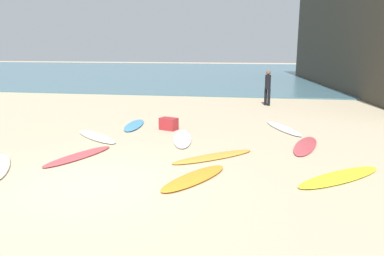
{
  "coord_description": "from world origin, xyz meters",
  "views": [
    {
      "loc": [
        3.28,
        -6.88,
        2.88
      ],
      "look_at": [
        1.33,
        4.53,
        0.3
      ],
      "focal_mm": 34.46,
      "sensor_mm": 36.0,
      "label": 1
    }
  ],
  "objects_px": {
    "surfboard_6": "(182,138)",
    "surfboard_8": "(305,146)",
    "surfboard_5": "(134,125)",
    "surfboard_9": "(213,157)",
    "beachgoer_near": "(268,86)",
    "surfboard_0": "(79,156)",
    "surfboard_1": "(194,178)",
    "surfboard_4": "(340,177)",
    "surfboard_2": "(283,128)",
    "beach_cooler": "(169,124)",
    "surfboard_7": "(96,136)"
  },
  "relations": [
    {
      "from": "surfboard_1",
      "to": "surfboard_2",
      "type": "xyz_separation_m",
      "value": [
        2.3,
        5.52,
        -0.0
      ]
    },
    {
      "from": "beach_cooler",
      "to": "surfboard_9",
      "type": "bearing_deg",
      "value": -57.81
    },
    {
      "from": "surfboard_2",
      "to": "surfboard_9",
      "type": "distance_m",
      "value": 4.36
    },
    {
      "from": "surfboard_6",
      "to": "surfboard_7",
      "type": "height_order",
      "value": "surfboard_7"
    },
    {
      "from": "surfboard_5",
      "to": "surfboard_9",
      "type": "height_order",
      "value": "surfboard_5"
    },
    {
      "from": "surfboard_7",
      "to": "beachgoer_near",
      "type": "distance_m",
      "value": 9.54
    },
    {
      "from": "surfboard_1",
      "to": "surfboard_9",
      "type": "distance_m",
      "value": 1.7
    },
    {
      "from": "surfboard_4",
      "to": "surfboard_8",
      "type": "distance_m",
      "value": 2.64
    },
    {
      "from": "surfboard_0",
      "to": "surfboard_1",
      "type": "bearing_deg",
      "value": 2.4
    },
    {
      "from": "surfboard_6",
      "to": "surfboard_8",
      "type": "height_order",
      "value": "surfboard_6"
    },
    {
      "from": "surfboard_1",
      "to": "surfboard_4",
      "type": "bearing_deg",
      "value": -140.9
    },
    {
      "from": "surfboard_4",
      "to": "beach_cooler",
      "type": "distance_m",
      "value": 6.4
    },
    {
      "from": "surfboard_0",
      "to": "beach_cooler",
      "type": "height_order",
      "value": "beach_cooler"
    },
    {
      "from": "surfboard_1",
      "to": "beach_cooler",
      "type": "distance_m",
      "value": 5.04
    },
    {
      "from": "surfboard_5",
      "to": "surfboard_2",
      "type": "bearing_deg",
      "value": 178.55
    },
    {
      "from": "surfboard_4",
      "to": "surfboard_9",
      "type": "distance_m",
      "value": 3.14
    },
    {
      "from": "surfboard_5",
      "to": "surfboard_6",
      "type": "height_order",
      "value": "surfboard_6"
    },
    {
      "from": "surfboard_8",
      "to": "beach_cooler",
      "type": "xyz_separation_m",
      "value": [
        -4.46,
        1.53,
        0.18
      ]
    },
    {
      "from": "surfboard_6",
      "to": "beachgoer_near",
      "type": "xyz_separation_m",
      "value": [
        2.82,
        7.43,
        0.92
      ]
    },
    {
      "from": "surfboard_1",
      "to": "beach_cooler",
      "type": "bearing_deg",
      "value": -42.13
    },
    {
      "from": "surfboard_0",
      "to": "beachgoer_near",
      "type": "bearing_deg",
      "value": 83.42
    },
    {
      "from": "surfboard_1",
      "to": "surfboard_9",
      "type": "bearing_deg",
      "value": -69.78
    },
    {
      "from": "surfboard_5",
      "to": "beach_cooler",
      "type": "distance_m",
      "value": 1.44
    },
    {
      "from": "surfboard_5",
      "to": "surfboard_8",
      "type": "xyz_separation_m",
      "value": [
        5.85,
        -1.88,
        -0.01
      ]
    },
    {
      "from": "surfboard_1",
      "to": "surfboard_4",
      "type": "distance_m",
      "value": 3.25
    },
    {
      "from": "surfboard_6",
      "to": "surfboard_1",
      "type": "bearing_deg",
      "value": 94.4
    },
    {
      "from": "surfboard_1",
      "to": "surfboard_8",
      "type": "bearing_deg",
      "value": -102.46
    },
    {
      "from": "surfboard_1",
      "to": "surfboard_5",
      "type": "distance_m",
      "value": 5.96
    },
    {
      "from": "beachgoer_near",
      "to": "surfboard_4",
      "type": "bearing_deg",
      "value": 136.97
    },
    {
      "from": "surfboard_6",
      "to": "beachgoer_near",
      "type": "height_order",
      "value": "beachgoer_near"
    },
    {
      "from": "surfboard_6",
      "to": "surfboard_8",
      "type": "relative_size",
      "value": 1.03
    },
    {
      "from": "surfboard_5",
      "to": "surfboard_9",
      "type": "relative_size",
      "value": 0.85
    },
    {
      "from": "surfboard_2",
      "to": "beachgoer_near",
      "type": "xyz_separation_m",
      "value": [
        -0.43,
        5.37,
        0.93
      ]
    },
    {
      "from": "surfboard_4",
      "to": "surfboard_0",
      "type": "bearing_deg",
      "value": -135.84
    },
    {
      "from": "beachgoer_near",
      "to": "surfboard_2",
      "type": "bearing_deg",
      "value": 134.25
    },
    {
      "from": "surfboard_0",
      "to": "surfboard_4",
      "type": "distance_m",
      "value": 6.5
    },
    {
      "from": "surfboard_1",
      "to": "surfboard_0",
      "type": "bearing_deg",
      "value": 9.3
    },
    {
      "from": "surfboard_4",
      "to": "beachgoer_near",
      "type": "bearing_deg",
      "value": 146.02
    },
    {
      "from": "surfboard_9",
      "to": "surfboard_7",
      "type": "bearing_deg",
      "value": 28.47
    },
    {
      "from": "surfboard_6",
      "to": "surfboard_9",
      "type": "relative_size",
      "value": 0.98
    },
    {
      "from": "surfboard_2",
      "to": "surfboard_8",
      "type": "relative_size",
      "value": 1.1
    },
    {
      "from": "surfboard_0",
      "to": "surfboard_4",
      "type": "xyz_separation_m",
      "value": [
        6.48,
        -0.52,
        0.0
      ]
    },
    {
      "from": "beachgoer_near",
      "to": "surfboard_7",
      "type": "bearing_deg",
      "value": 93.52
    },
    {
      "from": "surfboard_6",
      "to": "beach_cooler",
      "type": "height_order",
      "value": "beach_cooler"
    },
    {
      "from": "surfboard_4",
      "to": "surfboard_6",
      "type": "distance_m",
      "value": 5.03
    },
    {
      "from": "surfboard_2",
      "to": "beach_cooler",
      "type": "height_order",
      "value": "beach_cooler"
    },
    {
      "from": "surfboard_1",
      "to": "surfboard_7",
      "type": "distance_m",
      "value": 4.93
    },
    {
      "from": "surfboard_8",
      "to": "beachgoer_near",
      "type": "bearing_deg",
      "value": 111.59
    },
    {
      "from": "surfboard_0",
      "to": "beachgoer_near",
      "type": "distance_m",
      "value": 11.08
    },
    {
      "from": "beachgoer_near",
      "to": "surfboard_0",
      "type": "bearing_deg",
      "value": 101.77
    }
  ]
}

